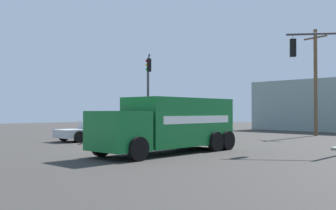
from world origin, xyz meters
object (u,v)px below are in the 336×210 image
object	(u,v)px
pickup_silver	(94,130)
utility_pole	(316,81)
traffic_light_secondary	(148,85)
delivery_truck	(170,124)

from	to	relation	value
pickup_silver	utility_pole	bearing A→B (deg)	62.85
pickup_silver	utility_pole	xyz separation A→B (m)	(8.41, 16.40, 3.90)
utility_pole	traffic_light_secondary	bearing A→B (deg)	-126.34
delivery_truck	pickup_silver	distance (m)	9.69
delivery_truck	traffic_light_secondary	distance (m)	12.00
delivery_truck	pickup_silver	xyz separation A→B (m)	(-9.48, 1.85, -0.69)
utility_pole	pickup_silver	bearing A→B (deg)	-117.15
traffic_light_secondary	pickup_silver	size ratio (longest dim) A/B	1.23
pickup_silver	delivery_truck	bearing A→B (deg)	-11.06
delivery_truck	utility_pole	xyz separation A→B (m)	(-1.07, 18.26, 3.21)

